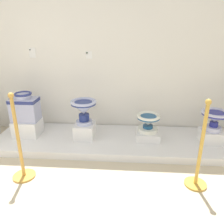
{
  "coord_description": "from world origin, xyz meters",
  "views": [
    {
      "loc": [
        2.36,
        -1.16,
        1.68
      ],
      "look_at": [
        2.14,
        1.89,
        0.54
      ],
      "focal_mm": 35.33,
      "sensor_mm": 36.0,
      "label": 1
    }
  ],
  "objects_px": {
    "plinth_block_squat_floral": "(85,130)",
    "plinth_block_central_ornate": "(147,134)",
    "stanchion_post_near_left": "(21,155)",
    "plinth_block_rightmost": "(212,136)",
    "info_placard_first": "(32,53)",
    "stanchion_post_near_right": "(199,161)",
    "plinth_block_tall_cobalt": "(28,127)",
    "antique_toilet_central_ornate": "(148,121)",
    "antique_toilet_squat_floral": "(84,108)",
    "antique_toilet_tall_cobalt": "(25,107)",
    "antique_toilet_rightmost": "(215,117)",
    "info_placard_second": "(89,55)"
  },
  "relations": [
    {
      "from": "antique_toilet_central_ornate",
      "to": "info_placard_first",
      "type": "distance_m",
      "value": 2.15
    },
    {
      "from": "plinth_block_tall_cobalt",
      "to": "info_placard_first",
      "type": "height_order",
      "value": "info_placard_first"
    },
    {
      "from": "antique_toilet_squat_floral",
      "to": "plinth_block_central_ornate",
      "type": "xyz_separation_m",
      "value": [
        0.97,
        0.04,
        -0.42
      ]
    },
    {
      "from": "plinth_block_squat_floral",
      "to": "antique_toilet_central_ornate",
      "type": "height_order",
      "value": "antique_toilet_central_ornate"
    },
    {
      "from": "antique_toilet_rightmost",
      "to": "stanchion_post_near_left",
      "type": "distance_m",
      "value": 2.64
    },
    {
      "from": "antique_toilet_central_ornate",
      "to": "stanchion_post_near_right",
      "type": "height_order",
      "value": "stanchion_post_near_right"
    },
    {
      "from": "plinth_block_central_ornate",
      "to": "antique_toilet_rightmost",
      "type": "distance_m",
      "value": 1.0
    },
    {
      "from": "plinth_block_tall_cobalt",
      "to": "plinth_block_squat_floral",
      "type": "relative_size",
      "value": 1.11
    },
    {
      "from": "stanchion_post_near_right",
      "to": "plinth_block_tall_cobalt",
      "type": "bearing_deg",
      "value": 158.91
    },
    {
      "from": "plinth_block_tall_cobalt",
      "to": "plinth_block_central_ornate",
      "type": "relative_size",
      "value": 1.05
    },
    {
      "from": "antique_toilet_central_ornate",
      "to": "antique_toilet_rightmost",
      "type": "xyz_separation_m",
      "value": [
        0.94,
        -0.06,
        0.11
      ]
    },
    {
      "from": "info_placard_first",
      "to": "plinth_block_central_ornate",
      "type": "bearing_deg",
      "value": -14.14
    },
    {
      "from": "plinth_block_squat_floral",
      "to": "stanchion_post_near_left",
      "type": "height_order",
      "value": "stanchion_post_near_left"
    },
    {
      "from": "plinth_block_squat_floral",
      "to": "plinth_block_central_ornate",
      "type": "relative_size",
      "value": 0.95
    },
    {
      "from": "plinth_block_tall_cobalt",
      "to": "plinth_block_rightmost",
      "type": "xyz_separation_m",
      "value": [
        2.82,
        -0.04,
        -0.03
      ]
    },
    {
      "from": "plinth_block_central_ornate",
      "to": "info_placard_first",
      "type": "bearing_deg",
      "value": 165.86
    },
    {
      "from": "plinth_block_central_ornate",
      "to": "info_placard_second",
      "type": "relative_size",
      "value": 3.36
    },
    {
      "from": "antique_toilet_squat_floral",
      "to": "stanchion_post_near_right",
      "type": "distance_m",
      "value": 1.73
    },
    {
      "from": "antique_toilet_tall_cobalt",
      "to": "info_placard_second",
      "type": "xyz_separation_m",
      "value": [
        0.93,
        0.49,
        0.72
      ]
    },
    {
      "from": "plinth_block_rightmost",
      "to": "info_placard_second",
      "type": "xyz_separation_m",
      "value": [
        -1.89,
        0.53,
        1.1
      ]
    },
    {
      "from": "plinth_block_squat_floral",
      "to": "plinth_block_central_ornate",
      "type": "height_order",
      "value": "plinth_block_squat_floral"
    },
    {
      "from": "stanchion_post_near_left",
      "to": "info_placard_second",
      "type": "bearing_deg",
      "value": 66.81
    },
    {
      "from": "info_placard_first",
      "to": "antique_toilet_central_ornate",
      "type": "bearing_deg",
      "value": -14.14
    },
    {
      "from": "antique_toilet_squat_floral",
      "to": "antique_toilet_central_ornate",
      "type": "height_order",
      "value": "antique_toilet_squat_floral"
    },
    {
      "from": "info_placard_first",
      "to": "stanchion_post_near_left",
      "type": "height_order",
      "value": "info_placard_first"
    },
    {
      "from": "plinth_block_squat_floral",
      "to": "antique_toilet_rightmost",
      "type": "height_order",
      "value": "antique_toilet_rightmost"
    },
    {
      "from": "plinth_block_central_ornate",
      "to": "plinth_block_rightmost",
      "type": "bearing_deg",
      "value": -3.7
    },
    {
      "from": "plinth_block_rightmost",
      "to": "info_placard_first",
      "type": "height_order",
      "value": "info_placard_first"
    },
    {
      "from": "antique_toilet_tall_cobalt",
      "to": "antique_toilet_rightmost",
      "type": "height_order",
      "value": "antique_toilet_tall_cobalt"
    },
    {
      "from": "plinth_block_squat_floral",
      "to": "antique_toilet_central_ornate",
      "type": "xyz_separation_m",
      "value": [
        0.97,
        0.04,
        0.17
      ]
    },
    {
      "from": "plinth_block_squat_floral",
      "to": "stanchion_post_near_left",
      "type": "relative_size",
      "value": 0.33
    },
    {
      "from": "plinth_block_tall_cobalt",
      "to": "plinth_block_squat_floral",
      "type": "height_order",
      "value": "plinth_block_tall_cobalt"
    },
    {
      "from": "info_placard_second",
      "to": "stanchion_post_near_right",
      "type": "relative_size",
      "value": 0.11
    },
    {
      "from": "info_placard_first",
      "to": "antique_toilet_rightmost",
      "type": "bearing_deg",
      "value": -10.73
    },
    {
      "from": "info_placard_first",
      "to": "antique_toilet_squat_floral",
      "type": "bearing_deg",
      "value": -29.41
    },
    {
      "from": "antique_toilet_tall_cobalt",
      "to": "antique_toilet_squat_floral",
      "type": "height_order",
      "value": "antique_toilet_tall_cobalt"
    },
    {
      "from": "info_placard_first",
      "to": "stanchion_post_near_right",
      "type": "distance_m",
      "value": 2.93
    },
    {
      "from": "antique_toilet_tall_cobalt",
      "to": "antique_toilet_squat_floral",
      "type": "relative_size",
      "value": 1.14
    },
    {
      "from": "antique_toilet_squat_floral",
      "to": "antique_toilet_rightmost",
      "type": "relative_size",
      "value": 0.99
    },
    {
      "from": "plinth_block_squat_floral",
      "to": "stanchion_post_near_right",
      "type": "xyz_separation_m",
      "value": [
        1.45,
        -0.9,
        0.1
      ]
    },
    {
      "from": "antique_toilet_squat_floral",
      "to": "stanchion_post_near_left",
      "type": "xyz_separation_m",
      "value": [
        -0.58,
        -0.89,
        -0.28
      ]
    },
    {
      "from": "antique_toilet_central_ornate",
      "to": "stanchion_post_near_left",
      "type": "distance_m",
      "value": 1.81
    },
    {
      "from": "plinth_block_rightmost",
      "to": "antique_toilet_rightmost",
      "type": "bearing_deg",
      "value": 180.0
    },
    {
      "from": "plinth_block_tall_cobalt",
      "to": "antique_toilet_central_ornate",
      "type": "distance_m",
      "value": 1.89
    },
    {
      "from": "stanchion_post_near_left",
      "to": "stanchion_post_near_right",
      "type": "bearing_deg",
      "value": -0.05
    },
    {
      "from": "antique_toilet_tall_cobalt",
      "to": "antique_toilet_central_ornate",
      "type": "xyz_separation_m",
      "value": [
        1.88,
        0.02,
        -0.19
      ]
    },
    {
      "from": "stanchion_post_near_right",
      "to": "plinth_block_squat_floral",
      "type": "bearing_deg",
      "value": 148.34
    },
    {
      "from": "plinth_block_tall_cobalt",
      "to": "stanchion_post_near_right",
      "type": "xyz_separation_m",
      "value": [
        2.37,
        -0.91,
        0.08
      ]
    },
    {
      "from": "stanchion_post_near_right",
      "to": "antique_toilet_tall_cobalt",
      "type": "bearing_deg",
      "value": 158.91
    },
    {
      "from": "antique_toilet_rightmost",
      "to": "stanchion_post_near_right",
      "type": "relative_size",
      "value": 0.38
    }
  ]
}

